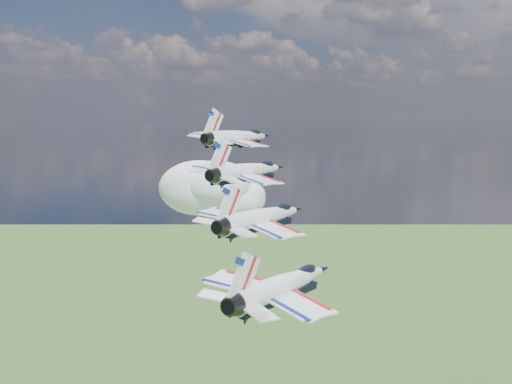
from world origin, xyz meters
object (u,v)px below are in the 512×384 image
Objects in this scene: jet_1 at (250,171)px; jet_2 at (264,217)px; jet_3 at (284,285)px; jet_0 at (239,137)px.

jet_2 is (9.07, -8.82, -3.60)m from jet_1.
jet_3 is (9.07, -8.82, -3.60)m from jet_2.
jet_1 is 26.32m from jet_3.
jet_0 is 1.00× the size of jet_3.
jet_0 is 39.48m from jet_3.
jet_2 is at bearing -47.96° from jet_1.
jet_0 is 1.00× the size of jet_2.
jet_0 is at bearing 132.04° from jet_1.
jet_1 is 1.00× the size of jet_2.
jet_0 is at bearing 132.04° from jet_2.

